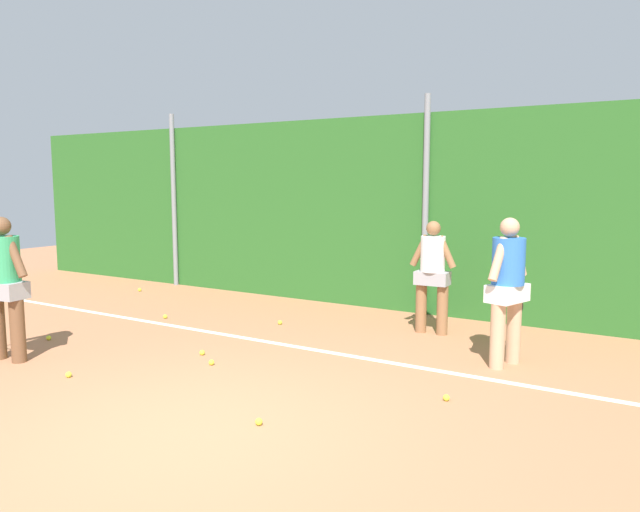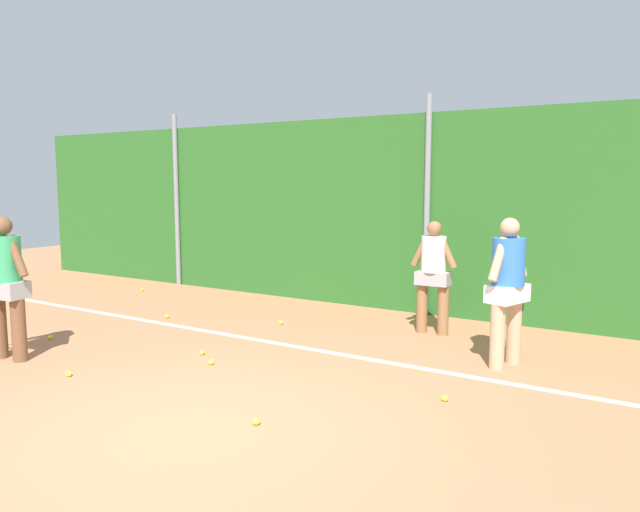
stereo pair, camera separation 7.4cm
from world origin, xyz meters
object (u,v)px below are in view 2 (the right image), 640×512
player_midcourt (508,284)px  tennis_ball_4 (211,362)px  tennis_ball_0 (202,352)px  tennis_ball_1 (256,422)px  tennis_ball_6 (142,289)px  tennis_ball_5 (69,374)px  tennis_ball_8 (50,337)px  player_foreground_near (6,280)px  tennis_ball_7 (445,398)px  player_backcourt_far (433,271)px  tennis_ball_9 (167,316)px  tennis_ball_10 (281,322)px

player_midcourt → tennis_ball_4: size_ratio=26.83×
player_midcourt → tennis_ball_0: bearing=132.7°
tennis_ball_1 → tennis_ball_6: size_ratio=1.00×
tennis_ball_4 → tennis_ball_5: bearing=-131.9°
tennis_ball_8 → player_foreground_near: bearing=-62.6°
tennis_ball_7 → player_backcourt_far: bearing=114.1°
tennis_ball_5 → tennis_ball_8: same height
tennis_ball_1 → tennis_ball_9: size_ratio=1.00×
tennis_ball_0 → tennis_ball_5: bearing=-115.3°
tennis_ball_1 → tennis_ball_7: size_ratio=1.00×
tennis_ball_9 → tennis_ball_10: bearing=19.0°
player_midcourt → tennis_ball_10: 3.64m
player_midcourt → tennis_ball_0: size_ratio=26.83×
tennis_ball_1 → tennis_ball_10: (-2.06, 3.27, 0.00)m
player_foreground_near → tennis_ball_6: player_foreground_near is taller
player_midcourt → tennis_ball_4: (-3.01, -1.83, -0.96)m
tennis_ball_5 → tennis_ball_7: (3.88, 1.50, 0.00)m
player_foreground_near → tennis_ball_5: 1.54m
tennis_ball_1 → tennis_ball_7: same height
player_foreground_near → tennis_ball_9: (-0.03, 2.64, -0.96)m
tennis_ball_8 → tennis_ball_10: same height
tennis_ball_5 → tennis_ball_8: size_ratio=1.00×
tennis_ball_6 → tennis_ball_0: bearing=-33.3°
tennis_ball_1 → tennis_ball_7: 1.92m
tennis_ball_4 → tennis_ball_8: size_ratio=1.00×
tennis_ball_5 → tennis_ball_8: 1.86m
tennis_ball_4 → tennis_ball_7: 2.83m
tennis_ball_0 → tennis_ball_9: bearing=147.1°
tennis_ball_0 → tennis_ball_7: bearing=1.1°
tennis_ball_0 → tennis_ball_9: 2.29m
tennis_ball_0 → tennis_ball_9: size_ratio=1.00×
player_midcourt → tennis_ball_10: bearing=102.9°
player_backcourt_far → tennis_ball_10: size_ratio=24.73×
tennis_ball_10 → tennis_ball_1: bearing=-57.7°
tennis_ball_4 → tennis_ball_6: same height
tennis_ball_6 → tennis_ball_8: size_ratio=1.00×
player_backcourt_far → tennis_ball_4: 3.41m
tennis_ball_5 → tennis_ball_8: (-1.64, 0.88, 0.00)m
tennis_ball_1 → tennis_ball_7: bearing=49.8°
tennis_ball_9 → tennis_ball_1: bearing=-34.3°
player_midcourt → tennis_ball_1: bearing=172.0°
player_midcourt → tennis_ball_10: size_ratio=26.83×
player_backcourt_far → tennis_ball_6: (-6.22, 0.15, -0.88)m
player_foreground_near → tennis_ball_5: bearing=170.8°
player_backcourt_far → tennis_ball_7: (1.12, -2.51, -0.88)m
tennis_ball_5 → player_midcourt: bearing=36.5°
player_backcourt_far → tennis_ball_5: 4.95m
tennis_ball_10 → tennis_ball_4: bearing=-77.0°
tennis_ball_10 → player_backcourt_far: bearing=17.9°
tennis_ball_10 → tennis_ball_9: bearing=-161.0°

